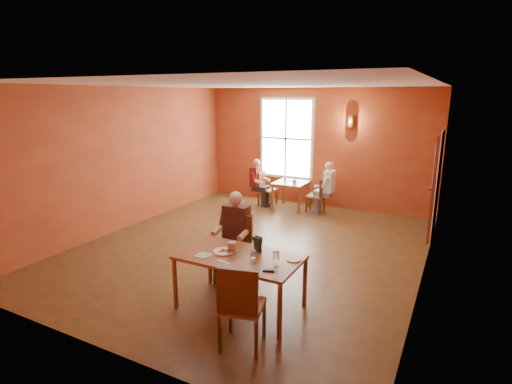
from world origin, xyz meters
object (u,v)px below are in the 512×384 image
at_px(diner_white, 317,188).
at_px(chair_diner_white, 315,195).
at_px(chair_empty, 243,304).
at_px(diner_maroon, 267,183).
at_px(diner_main, 232,241).
at_px(main_table, 240,282).
at_px(second_table, 291,195).
at_px(chair_diner_maroon, 268,189).
at_px(chair_diner_main, 233,250).

bearing_deg(diner_white, chair_diner_white, 90.00).
xyz_separation_m(chair_empty, diner_maroon, (-2.39, 5.52, 0.07)).
relative_size(diner_main, chair_diner_white, 1.54).
bearing_deg(diner_main, main_table, 128.88).
height_order(diner_main, second_table, diner_main).
bearing_deg(chair_empty, diner_maroon, 99.04).
relative_size(main_table, diner_main, 1.23).
bearing_deg(chair_diner_maroon, second_table, 90.00).
bearing_deg(diner_main, diner_white, -88.82).
bearing_deg(diner_white, chair_diner_main, -178.81).
relative_size(chair_empty, second_table, 1.33).
xyz_separation_m(chair_diner_main, chair_empty, (0.94, -1.36, 0.01)).
height_order(main_table, diner_maroon, diner_maroon).
distance_m(chair_empty, chair_diner_white, 5.62).
height_order(second_table, chair_diner_white, chair_diner_white).
relative_size(chair_empty, chair_diner_maroon, 1.17).
xyz_separation_m(chair_diner_white, diner_maroon, (-1.33, 0.00, 0.16)).
bearing_deg(chair_diner_maroon, diner_maroon, -90.00).
bearing_deg(chair_diner_main, chair_diner_maroon, -71.17).
distance_m(chair_empty, diner_maroon, 6.01).
xyz_separation_m(diner_main, second_table, (-0.77, 4.18, -0.32)).
bearing_deg(chair_diner_maroon, chair_empty, 23.12).
bearing_deg(chair_empty, diner_main, 110.82).
xyz_separation_m(chair_diner_white, chair_diner_maroon, (-1.30, 0.00, 0.01)).
bearing_deg(diner_main, chair_diner_white, -88.41).
bearing_deg(diner_maroon, chair_empty, 23.38).
bearing_deg(diner_maroon, diner_main, 19.07).
height_order(diner_main, chair_empty, diner_main).
xyz_separation_m(diner_main, chair_diner_maroon, (-1.42, 4.18, -0.22)).
xyz_separation_m(main_table, chair_diner_white, (-0.62, 4.80, 0.05)).
distance_m(main_table, diner_maroon, 5.19).
relative_size(diner_main, diner_white, 1.09).
bearing_deg(chair_diner_maroon, main_table, 21.75).
xyz_separation_m(main_table, chair_empty, (0.44, -0.71, 0.14)).
height_order(second_table, diner_white, diner_white).
distance_m(chair_diner_white, diner_maroon, 1.34).
relative_size(diner_main, second_table, 1.69).
distance_m(second_table, diner_white, 0.73).
relative_size(second_table, diner_maroon, 0.66).
xyz_separation_m(diner_main, chair_diner_white, (-0.12, 4.18, -0.23)).
xyz_separation_m(chair_empty, chair_diner_white, (-1.06, 5.52, -0.09)).
bearing_deg(chair_empty, chair_diner_maroon, 98.78).
xyz_separation_m(diner_main, chair_empty, (0.94, -1.33, -0.14)).
distance_m(chair_diner_white, chair_diner_maroon, 1.30).
height_order(chair_diner_main, diner_white, diner_white).
xyz_separation_m(chair_diner_main, second_table, (-0.77, 4.15, -0.17)).
height_order(main_table, chair_empty, chair_empty).
bearing_deg(chair_diner_main, main_table, 127.57).
relative_size(chair_empty, chair_diner_white, 1.21).
relative_size(chair_diner_white, diner_maroon, 0.73).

